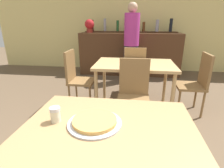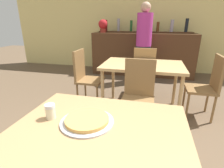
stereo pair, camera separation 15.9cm
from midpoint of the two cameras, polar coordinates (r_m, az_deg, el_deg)
wall_back at (r=5.17m, az=11.83°, el=19.85°), size 8.00×0.05×2.80m
dining_table_near at (r=1.18m, az=-0.20°, el=-17.15°), size 1.12×0.90×0.73m
dining_table_far at (r=2.69m, az=11.60°, el=4.73°), size 1.19×0.79×0.76m
bar_counter at (r=4.74m, az=10.83°, el=9.49°), size 2.60×0.56×1.08m
bar_back_shelf at (r=4.81m, az=11.94°, el=16.97°), size 2.39×0.24×0.35m
chair_far_side_front at (r=2.21m, az=10.64°, el=-2.77°), size 0.40×0.40×0.93m
chair_far_side_back at (r=3.27m, az=11.88°, el=4.59°), size 0.40×0.40×0.93m
chair_far_side_left at (r=2.92m, az=-7.17°, el=2.99°), size 0.40×0.40×0.93m
chair_far_side_right at (r=2.87m, az=30.23°, el=0.06°), size 0.40×0.40×0.93m
pizza_tray at (r=1.19m, az=-4.30°, el=-11.88°), size 0.36×0.36×0.04m
cheese_shaker at (r=1.26m, az=-16.10°, el=-8.65°), size 0.07×0.07×0.11m
person_standing at (r=4.11m, az=11.46°, el=13.70°), size 0.34×0.34×1.75m
potted_plant at (r=4.79m, az=-1.95°, el=18.64°), size 0.24×0.24×0.33m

